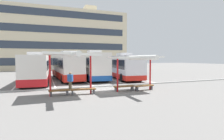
{
  "coord_description": "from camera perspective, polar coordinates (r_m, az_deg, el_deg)",
  "views": [
    {
      "loc": [
        -4.7,
        -15.37,
        2.8
      ],
      "look_at": [
        2.47,
        3.52,
        1.51
      ],
      "focal_mm": 28.98,
      "sensor_mm": 36.0,
      "label": 1
    }
  ],
  "objects": [
    {
      "name": "ground_plane",
      "position": [
        16.32,
        -3.75,
        -6.22
      ],
      "size": [
        160.0,
        160.0,
        0.0
      ],
      "primitive_type": "plane",
      "color": "slate"
    },
    {
      "name": "terminal_building",
      "position": [
        52.93,
        -15.75,
        8.71
      ],
      "size": [
        33.31,
        15.33,
        17.89
      ],
      "color": "beige",
      "rests_on": "ground"
    },
    {
      "name": "coach_bus_0",
      "position": [
        22.62,
        -22.49,
        0.39
      ],
      "size": [
        3.13,
        11.22,
        3.49
      ],
      "color": "silver",
      "rests_on": "ground"
    },
    {
      "name": "coach_bus_1",
      "position": [
        25.2,
        -14.32,
        1.15
      ],
      "size": [
        3.08,
        11.48,
        3.75
      ],
      "color": "silver",
      "rests_on": "ground"
    },
    {
      "name": "coach_bus_2",
      "position": [
        25.02,
        -6.23,
        1.4
      ],
      "size": [
        3.25,
        10.66,
        3.83
      ],
      "color": "silver",
      "rests_on": "ground"
    },
    {
      "name": "coach_bus_3",
      "position": [
        25.77,
        2.77,
        1.12
      ],
      "size": [
        3.66,
        11.67,
        3.53
      ],
      "color": "silver",
      "rests_on": "ground"
    },
    {
      "name": "lane_stripe_0",
      "position": [
        24.07,
        -27.07,
        -3.41
      ],
      "size": [
        0.16,
        14.0,
        0.01
      ],
      "primitive_type": "cube",
      "color": "white",
      "rests_on": "ground"
    },
    {
      "name": "lane_stripe_1",
      "position": [
        23.94,
        -18.24,
        -3.23
      ],
      "size": [
        0.16,
        14.0,
        0.01
      ],
      "primitive_type": "cube",
      "color": "white",
      "rests_on": "ground"
    },
    {
      "name": "lane_stripe_2",
      "position": [
        24.38,
        -9.54,
        -2.97
      ],
      "size": [
        0.16,
        14.0,
        0.01
      ],
      "primitive_type": "cube",
      "color": "white",
      "rests_on": "ground"
    },
    {
      "name": "lane_stripe_3",
      "position": [
        25.35,
        -1.32,
        -2.67
      ],
      "size": [
        0.16,
        14.0,
        0.01
      ],
      "primitive_type": "cube",
      "color": "white",
      "rests_on": "ground"
    },
    {
      "name": "lane_stripe_4",
      "position": [
        26.8,
        6.14,
        -2.34
      ],
      "size": [
        0.16,
        14.0,
        0.01
      ],
      "primitive_type": "cube",
      "color": "white",
      "rests_on": "ground"
    },
    {
      "name": "waiting_shelter_0",
      "position": [
        13.78,
        -12.69,
        4.58
      ],
      "size": [
        4.05,
        4.86,
        3.27
      ],
      "color": "red",
      "rests_on": "ground"
    },
    {
      "name": "bench_0",
      "position": [
        14.29,
        -16.36,
        -6.44
      ],
      "size": [
        1.54,
        0.56,
        0.45
      ],
      "color": "brown",
      "rests_on": "ground"
    },
    {
      "name": "bench_1",
      "position": [
        14.36,
        -9.08,
        -6.24
      ],
      "size": [
        1.98,
        0.58,
        0.45
      ],
      "color": "brown",
      "rests_on": "ground"
    },
    {
      "name": "waiting_shelter_1",
      "position": [
        15.5,
        7.6,
        3.71
      ],
      "size": [
        4.18,
        4.67,
        3.04
      ],
      "color": "red",
      "rests_on": "ground"
    },
    {
      "name": "bench_2",
      "position": [
        15.68,
        3.85,
        -5.37
      ],
      "size": [
        1.86,
        0.46,
        0.45
      ],
      "color": "brown",
      "rests_on": "ground"
    },
    {
      "name": "bench_3",
      "position": [
        16.26,
        10.09,
        -5.1
      ],
      "size": [
        1.85,
        0.58,
        0.45
      ],
      "color": "brown",
      "rests_on": "ground"
    },
    {
      "name": "platform_kerb",
      "position": [
        17.75,
        -5.2,
        -5.23
      ],
      "size": [
        44.0,
        0.24,
        0.12
      ],
      "primitive_type": "cube",
      "color": "#ADADA8",
      "rests_on": "ground"
    },
    {
      "name": "waiting_passenger_0",
      "position": [
        16.13,
        -13.05,
        -3.08
      ],
      "size": [
        0.5,
        0.48,
        1.62
      ],
      "color": "brown",
      "rests_on": "ground"
    }
  ]
}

